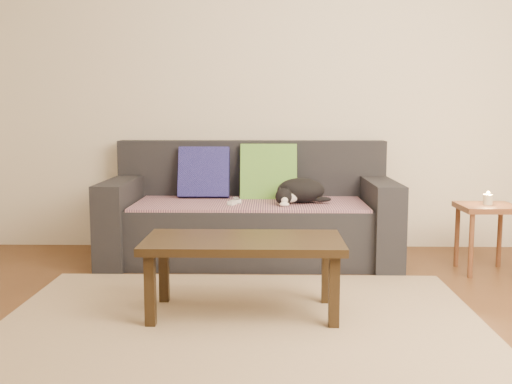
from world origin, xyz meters
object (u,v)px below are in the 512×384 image
sofa (250,218)px  cat (299,191)px  side_table (487,217)px  coffee_table (243,248)px  wii_remote_a (237,200)px  wii_remote_b (234,202)px

sofa → cat: 0.44m
side_table → coffee_table: bearing=-150.0°
cat → wii_remote_a: (-0.45, 0.02, -0.07)m
wii_remote_a → wii_remote_b: 0.09m
sofa → cat: bearing=-19.9°
sofa → cat: (0.36, -0.13, 0.22)m
coffee_table → sofa: bearing=90.2°
side_table → coffee_table: 1.87m
wii_remote_b → side_table: 1.74m
wii_remote_b → side_table: wii_remote_b is taller
sofa → side_table: 1.66m
sofa → side_table: size_ratio=4.50×
cat → side_table: cat is taller
cat → sofa: bearing=148.4°
sofa → coffee_table: 1.30m
wii_remote_a → side_table: bearing=-112.6°
sofa → coffee_table: sofa is taller
wii_remote_b → side_table: bearing=-73.9°
cat → wii_remote_a: size_ratio=2.77×
sofa → wii_remote_b: size_ratio=14.00×
wii_remote_b → coffee_table: wii_remote_b is taller
sofa → wii_remote_a: bearing=-130.1°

